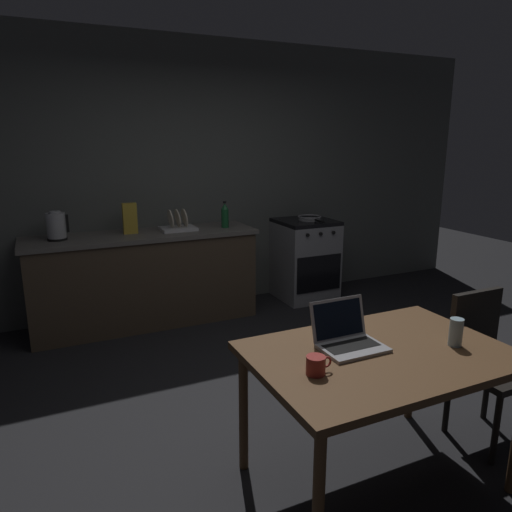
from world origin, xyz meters
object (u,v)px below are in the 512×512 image
(electric_kettle, at_px, (56,226))
(laptop, at_px, (348,338))
(coffee_mug, at_px, (316,365))
(frying_pan, at_px, (310,218))
(stove_oven, at_px, (305,259))
(dish_rack, at_px, (178,225))
(cereal_box, at_px, (130,218))
(bottle, at_px, (225,215))
(chair, at_px, (486,356))
(dining_table, at_px, (380,364))
(drinking_glass, at_px, (456,332))

(electric_kettle, bearing_deg, laptop, -65.03)
(coffee_mug, bearing_deg, frying_pan, 59.32)
(stove_oven, bearing_deg, dish_rack, 179.90)
(stove_oven, bearing_deg, electric_kettle, 179.94)
(coffee_mug, xyz_separation_m, cereal_box, (-0.28, 2.84, 0.26))
(bottle, bearing_deg, frying_pan, 1.24)
(stove_oven, relative_size, electric_kettle, 3.47)
(chair, height_order, bottle, bottle)
(stove_oven, xyz_separation_m, coffee_mug, (-1.62, -2.81, 0.33))
(dining_table, bearing_deg, coffee_mug, -171.44)
(dining_table, xyz_separation_m, chair, (0.85, 0.06, -0.16))
(frying_pan, bearing_deg, stove_oven, 144.47)
(laptop, xyz_separation_m, frying_pan, (1.35, 2.61, 0.14))
(dish_rack, bearing_deg, coffee_mug, -93.45)
(laptop, bearing_deg, cereal_box, 106.54)
(dish_rack, bearing_deg, cereal_box, 177.47)
(cereal_box, distance_m, dish_rack, 0.46)
(bottle, xyz_separation_m, frying_pan, (1.01, 0.02, -0.10))
(dining_table, relative_size, bottle, 4.87)
(frying_pan, relative_size, cereal_box, 1.49)
(bottle, bearing_deg, dining_table, -94.80)
(stove_oven, xyz_separation_m, dining_table, (-1.20, -2.75, 0.22))
(laptop, bearing_deg, electric_kettle, 119.10)
(dining_table, bearing_deg, laptop, 134.24)
(dish_rack, bearing_deg, laptop, -87.14)
(chair, distance_m, bottle, 2.76)
(drinking_glass, bearing_deg, stove_oven, 74.12)
(drinking_glass, distance_m, cereal_box, 3.08)
(laptop, distance_m, electric_kettle, 2.92)
(frying_pan, xyz_separation_m, cereal_box, (-1.94, 0.05, 0.12))
(dining_table, relative_size, coffee_mug, 10.15)
(chair, distance_m, coffee_mug, 1.30)
(electric_kettle, distance_m, bottle, 1.57)
(frying_pan, height_order, drinking_glass, frying_pan)
(dining_table, xyz_separation_m, electric_kettle, (-1.34, 2.75, 0.35))
(dining_table, bearing_deg, stove_oven, 66.41)
(stove_oven, height_order, frying_pan, frying_pan)
(laptop, bearing_deg, chair, 0.71)
(bottle, distance_m, dish_rack, 0.48)
(dining_table, distance_m, dish_rack, 2.78)
(laptop, height_order, cereal_box, cereal_box)
(stove_oven, relative_size, drinking_glass, 6.19)
(dining_table, relative_size, electric_kettle, 5.00)
(coffee_mug, bearing_deg, cereal_box, 95.70)
(bottle, xyz_separation_m, drinking_glass, (0.16, -2.81, -0.21))
(chair, xyz_separation_m, frying_pan, (0.39, 2.67, 0.41))
(dining_table, distance_m, frying_pan, 3.00)
(laptop, xyz_separation_m, coffee_mug, (-0.30, -0.18, -0.00))
(electric_kettle, height_order, dish_rack, electric_kettle)
(frying_pan, distance_m, drinking_glass, 2.95)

